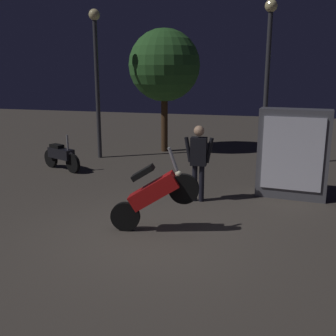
% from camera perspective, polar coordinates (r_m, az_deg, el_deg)
% --- Properties ---
extents(ground_plane, '(40.00, 40.00, 0.00)m').
position_cam_1_polar(ground_plane, '(7.50, -2.13, -9.66)').
color(ground_plane, '#4C443D').
extents(motorcycle_red_foreground, '(1.66, 0.44, 1.63)m').
position_cam_1_polar(motorcycle_red_foreground, '(7.46, -2.03, -3.69)').
color(motorcycle_red_foreground, black).
rests_on(motorcycle_red_foreground, ground_plane).
extents(motorcycle_black_parked_left, '(1.55, 0.79, 1.11)m').
position_cam_1_polar(motorcycle_black_parked_left, '(12.58, -14.84, 1.69)').
color(motorcycle_black_parked_left, black).
rests_on(motorcycle_black_parked_left, ground_plane).
extents(person_rider_beside, '(0.67, 0.26, 1.76)m').
position_cam_1_polar(person_rider_beside, '(9.16, 4.34, 1.64)').
color(person_rider_beside, black).
rests_on(person_rider_beside, ground_plane).
extents(streetlamp_near, '(0.36, 0.36, 4.84)m').
position_cam_1_polar(streetlamp_near, '(13.85, -10.07, 14.05)').
color(streetlamp_near, '#38383D').
rests_on(streetlamp_near, ground_plane).
extents(streetlamp_far, '(0.36, 0.36, 4.92)m').
position_cam_1_polar(streetlamp_far, '(12.73, 13.90, 14.11)').
color(streetlamp_far, '#38383D').
rests_on(streetlamp_far, ground_plane).
extents(tree_center_bg, '(2.54, 2.54, 4.37)m').
position_cam_1_polar(tree_center_bg, '(14.77, -0.52, 14.24)').
color(tree_center_bg, '#4C331E').
rests_on(tree_center_bg, ground_plane).
extents(kiosk_billboard, '(1.64, 0.68, 2.10)m').
position_cam_1_polar(kiosk_billboard, '(9.86, 17.22, 1.89)').
color(kiosk_billboard, '#595960').
rests_on(kiosk_billboard, ground_plane).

